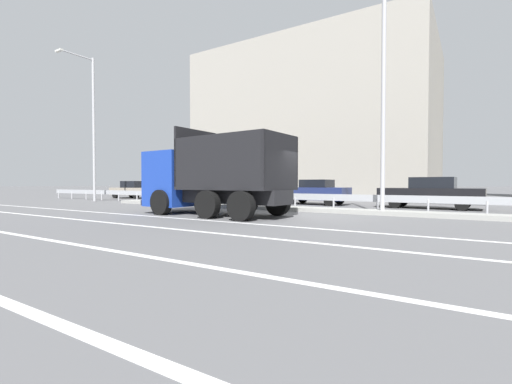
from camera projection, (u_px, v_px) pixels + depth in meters
The scene contains 16 objects.
ground_plane at pixel (300, 217), 13.40m from camera, with size 320.00×320.00×0.00m, color #565659.
lane_strip_0 at pixel (186, 219), 12.52m from camera, with size 50.23×0.16×0.01m, color silver.
lane_strip_1 at pixel (135, 225), 10.62m from camera, with size 50.23×0.16×0.01m, color silver.
lane_strip_2 at pixel (35, 238), 8.18m from camera, with size 50.23×0.16×0.01m, color silver.
median_island at pixel (324, 210), 15.58m from camera, with size 27.63×1.10×0.18m, color gray.
median_guardrail at pixel (334, 198), 16.64m from camera, with size 50.23×0.09×0.78m.
dump_truck at pixel (201, 182), 14.51m from camera, with size 6.55×3.01×3.59m.
median_road_sign at pixel (211, 184), 19.07m from camera, with size 0.71×0.16×2.42m.
street_lamp_0 at pixel (91, 122), 24.60m from camera, with size 0.70×2.58×10.34m.
street_lamp_1 at pixel (383, 89), 14.02m from camera, with size 0.71×1.99×9.43m.
parked_car_0 at pixel (134, 190), 30.08m from camera, with size 4.18×2.23×1.51m.
parked_car_1 at pixel (179, 191), 26.80m from camera, with size 4.37×2.12×1.45m.
parked_car_2 at pixel (237, 192), 23.46m from camera, with size 3.93×1.92×1.35m.
parked_car_3 at pixel (315, 192), 21.09m from camera, with size 4.09×2.00×1.53m.
parked_car_4 at pixel (430, 193), 17.70m from camera, with size 4.96×2.08×1.62m.
background_building_0 at pixel (319, 127), 33.85m from camera, with size 20.84×14.37×13.77m, color gray.
Camera 1 is at (5.62, -12.26, 1.30)m, focal length 24.00 mm.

